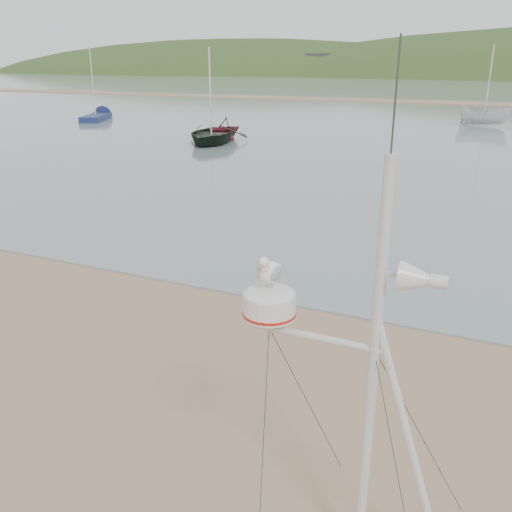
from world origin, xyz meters
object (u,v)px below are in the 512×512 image
at_px(mast_rig, 358,457).
at_px(boat_dark, 210,98).
at_px(boat_white, 487,99).
at_px(boat_red, 224,118).
at_px(sailboat_blue_near, 101,116).

bearing_deg(mast_rig, boat_dark, 121.96).
bearing_deg(boat_dark, boat_white, 36.62).
height_order(boat_red, boat_white, boat_white).
height_order(boat_dark, boat_white, boat_dark).
distance_m(boat_white, sailboat_blue_near, 33.75).
relative_size(boat_dark, sailboat_blue_near, 0.81).
bearing_deg(mast_rig, boat_white, 91.52).
relative_size(mast_rig, sailboat_blue_near, 0.75).
relative_size(mast_rig, boat_white, 1.22).
relative_size(mast_rig, boat_dark, 0.93).
bearing_deg(mast_rig, boat_red, 120.30).
relative_size(boat_dark, boat_white, 1.31).
height_order(mast_rig, boat_dark, boat_dark).
distance_m(mast_rig, boat_dark, 31.27).
xyz_separation_m(boat_red, boat_white, (15.56, 16.14, 0.75)).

